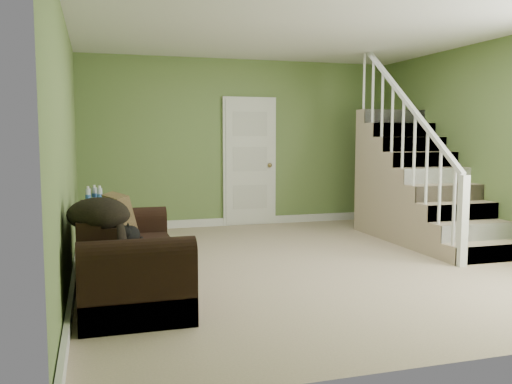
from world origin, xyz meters
TOP-DOWN VIEW (x-y plane):
  - floor at (0.00, 0.00)m, footprint 5.00×5.50m
  - ceiling at (0.00, 0.00)m, footprint 5.00×5.50m
  - wall_back at (0.00, 2.75)m, footprint 5.00×0.04m
  - wall_front at (0.00, -2.75)m, footprint 5.00×0.04m
  - wall_left at (-2.50, 0.00)m, footprint 0.04×5.50m
  - wall_right at (2.50, 0.00)m, footprint 0.04×5.50m
  - baseboard_back at (0.00, 2.72)m, footprint 5.00×0.04m
  - baseboard_left at (-2.47, 0.00)m, footprint 0.04×5.50m
  - baseboard_right at (2.47, 0.00)m, footprint 0.04×5.50m
  - door at (0.10, 2.71)m, footprint 0.86×0.12m
  - staircase at (1.99, 0.97)m, footprint 1.00×2.51m
  - sofa at (-2.01, -0.67)m, footprint 0.86×1.98m
  - side_table at (-2.27, 1.56)m, footprint 0.56×0.56m
  - cat at (-1.97, -0.58)m, footprint 0.28×0.52m
  - banana at (-1.85, -0.84)m, footprint 0.16×0.15m
  - throw_pillow at (-2.01, 0.00)m, footprint 0.37×0.54m
  - throw_blanket at (-2.23, -1.16)m, footprint 0.49×0.64m

SIDE VIEW (x-z plane):
  - floor at x=0.00m, z-range -0.01..0.01m
  - baseboard_back at x=0.00m, z-range 0.00..0.12m
  - baseboard_left at x=-2.47m, z-range 0.00..0.12m
  - baseboard_right at x=2.47m, z-range 0.00..0.12m
  - side_table at x=-2.27m, z-range -0.11..0.69m
  - sofa at x=-2.01m, z-range -0.09..0.69m
  - banana at x=-1.85m, z-range 0.42..0.47m
  - cat at x=-1.97m, z-range 0.40..0.64m
  - throw_pillow at x=-2.01m, z-range 0.34..0.85m
  - staircase at x=1.99m, z-range -0.77..2.05m
  - throw_blanket at x=-2.23m, z-range 0.68..0.94m
  - door at x=0.10m, z-range 0.00..2.02m
  - wall_back at x=0.00m, z-range 0.00..2.60m
  - wall_front at x=0.00m, z-range 0.00..2.60m
  - wall_left at x=-2.50m, z-range 0.00..2.60m
  - wall_right at x=2.50m, z-range 0.00..2.60m
  - ceiling at x=0.00m, z-range 2.60..2.60m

